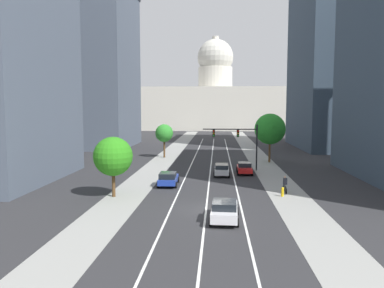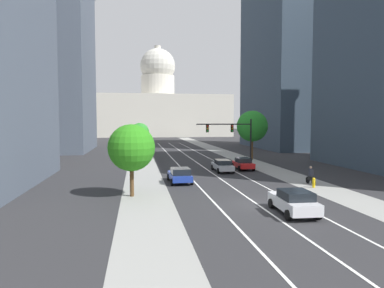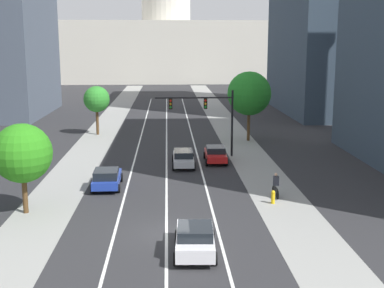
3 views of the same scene
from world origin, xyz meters
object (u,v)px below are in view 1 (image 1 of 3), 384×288
at_px(car_white, 224,210).
at_px(street_tree_far_right, 270,129).
at_px(capitol_building, 215,103).
at_px(traffic_signal_mast, 239,138).
at_px(street_tree_near_left, 113,156).
at_px(car_blue, 168,178).
at_px(car_red, 244,168).
at_px(cyclist, 285,185).
at_px(fire_hydrant, 282,192).
at_px(car_silver, 222,169).
at_px(street_tree_mid_left, 164,133).

bearing_deg(car_white, street_tree_far_right, -11.30).
bearing_deg(capitol_building, traffic_signal_mast, -87.76).
bearing_deg(capitol_building, street_tree_near_left, -94.45).
relative_size(car_blue, car_red, 1.07).
xyz_separation_m(car_red, cyclist, (3.17, -10.78, 0.11)).
bearing_deg(traffic_signal_mast, fire_hydrant, -77.53).
bearing_deg(car_blue, car_red, -49.11).
relative_size(car_blue, car_white, 0.99).
bearing_deg(cyclist, fire_hydrant, 159.07).
bearing_deg(fire_hydrant, traffic_signal_mast, 102.47).
height_order(car_silver, street_tree_far_right, street_tree_far_right).
bearing_deg(street_tree_near_left, street_tree_mid_left, 88.25).
relative_size(fire_hydrant, cyclist, 0.53).
relative_size(capitol_building, car_blue, 12.24).
bearing_deg(fire_hydrant, car_silver, 117.24).
relative_size(car_blue, cyclist, 2.59).
bearing_deg(fire_hydrant, car_blue, 159.26).
relative_size(capitol_building, fire_hydrant, 59.96).
relative_size(traffic_signal_mast, street_tree_mid_left, 1.29).
xyz_separation_m(cyclist, street_tree_far_right, (1.34, 20.81, 4.27)).
distance_m(car_white, cyclist, 11.18).
xyz_separation_m(traffic_signal_mast, cyclist, (3.72, -13.23, -3.47)).
bearing_deg(street_tree_mid_left, street_tree_near_left, -91.75).
bearing_deg(car_silver, street_tree_near_left, 139.81).
xyz_separation_m(car_blue, street_tree_mid_left, (-3.60, 22.44, 3.33)).
xyz_separation_m(car_white, cyclist, (6.08, 9.38, 0.06)).
relative_size(street_tree_far_right, street_tree_near_left, 1.32).
relative_size(car_red, street_tree_near_left, 0.74).
distance_m(fire_hydrant, street_tree_mid_left, 30.90).
bearing_deg(fire_hydrant, capitol_building, 93.60).
xyz_separation_m(traffic_signal_mast, street_tree_far_right, (5.06, 7.58, 0.80)).
xyz_separation_m(car_silver, street_tree_near_left, (-10.27, -12.01, 3.08)).
bearing_deg(cyclist, car_blue, 73.69).
xyz_separation_m(car_white, street_tree_near_left, (-10.27, 6.81, 3.03)).
height_order(car_silver, fire_hydrant, car_silver).
distance_m(car_white, street_tree_mid_left, 36.10).
distance_m(car_red, car_white, 20.37).
height_order(car_white, cyclist, cyclist).
distance_m(car_white, street_tree_near_left, 12.68).
distance_m(car_silver, traffic_signal_mast, 5.72).
xyz_separation_m(car_white, car_silver, (0.00, 18.82, -0.05)).
distance_m(capitol_building, street_tree_mid_left, 86.08).
height_order(car_blue, traffic_signal_mast, traffic_signal_mast).
relative_size(car_blue, traffic_signal_mast, 0.62).
height_order(car_red, street_tree_far_right, street_tree_far_right).
bearing_deg(traffic_signal_mast, car_white, -95.96).
distance_m(car_white, fire_hydrant, 9.72).
bearing_deg(street_tree_far_right, cyclist, -93.69).
relative_size(car_blue, street_tree_near_left, 0.79).
height_order(fire_hydrant, street_tree_mid_left, street_tree_mid_left).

